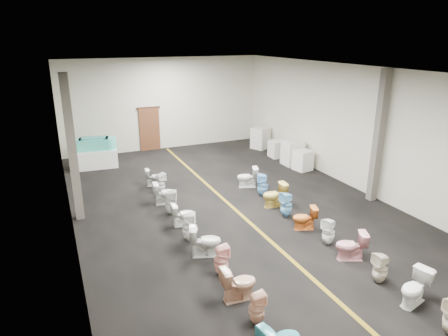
{
  "coord_description": "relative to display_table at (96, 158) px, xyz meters",
  "views": [
    {
      "loc": [
        -5.18,
        -11.32,
        5.47
      ],
      "look_at": [
        0.2,
        1.0,
        1.0
      ],
      "focal_mm": 32.0,
      "sensor_mm": 36.0,
      "label": 1
    }
  ],
  "objects": [
    {
      "name": "toilet_left_1",
      "position": [
        1.72,
        -11.64,
        -0.05
      ],
      "size": [
        0.34,
        0.33,
        0.7
      ],
      "primitive_type": "imported",
      "rotation": [
        0.0,
        0.0,
        1.51
      ],
      "color": "#E6AB8E",
      "rests_on": "floor"
    },
    {
      "name": "door_frame",
      "position": [
        2.85,
        1.83,
        1.72
      ],
      "size": [
        1.15,
        0.08,
        0.1
      ],
      "primitive_type": "cube",
      "color": "#331C11",
      "rests_on": "back_door"
    },
    {
      "name": "appliance_crate_d",
      "position": [
        8.05,
        -0.15,
        0.13
      ],
      "size": [
        0.98,
        0.98,
        1.06
      ],
      "primitive_type": "cube",
      "rotation": [
        0.0,
        0.0,
        0.42
      ],
      "color": "beige",
      "rests_on": "floor"
    },
    {
      "name": "toilet_right_8",
      "position": [
        5.06,
        -5.82,
        0.02
      ],
      "size": [
        0.51,
        0.51,
        0.85
      ],
      "primitive_type": "imported",
      "rotation": [
        0.0,
        0.0,
        -1.99
      ],
      "color": "#7ABBEE",
      "rests_on": "floor"
    },
    {
      "name": "appliance_crate_b",
      "position": [
        8.05,
        -3.11,
        0.14
      ],
      "size": [
        0.79,
        0.79,
        1.08
      ],
      "primitive_type": "cube",
      "rotation": [
        0.0,
        0.0,
        -0.01
      ],
      "color": "silver",
      "rests_on": "floor"
    },
    {
      "name": "toilet_left_2",
      "position": [
        1.71,
        -10.81,
        0.0
      ],
      "size": [
        0.81,
        0.49,
        0.8
      ],
      "primitive_type": "imported",
      "rotation": [
        0.0,
        0.0,
        1.51
      ],
      "color": "#D7A385",
      "rests_on": "floor"
    },
    {
      "name": "bathtub",
      "position": [
        -0.0,
        0.0,
        0.67
      ],
      "size": [
        1.84,
        0.87,
        0.55
      ],
      "rotation": [
        0.0,
        0.0,
        -0.18
      ],
      "color": "#45C9B2",
      "rests_on": "display_table"
    },
    {
      "name": "toilet_left_6",
      "position": [
        1.73,
        -6.9,
        -0.05
      ],
      "size": [
        0.71,
        0.44,
        0.7
      ],
      "primitive_type": "imported",
      "rotation": [
        0.0,
        0.0,
        1.5
      ],
      "color": "white",
      "rests_on": "floor"
    },
    {
      "name": "appliance_crate_c",
      "position": [
        8.05,
        -1.83,
        -0.01
      ],
      "size": [
        0.71,
        0.71,
        0.78
      ],
      "primitive_type": "cube",
      "rotation": [
        0.0,
        0.0,
        -0.03
      ],
      "color": "beige",
      "rests_on": "floor"
    },
    {
      "name": "column_right",
      "position": [
        8.4,
        -7.62,
        1.85
      ],
      "size": [
        0.25,
        0.25,
        4.5
      ],
      "primitive_type": "cube",
      "color": "#59544C",
      "rests_on": "floor"
    },
    {
      "name": "toilet_left_8",
      "position": [
        1.66,
        -5.08,
        -0.01
      ],
      "size": [
        0.8,
        0.52,
        0.77
      ],
      "primitive_type": "imported",
      "rotation": [
        0.0,
        0.0,
        1.44
      ],
      "color": "white",
      "rests_on": "floor"
    },
    {
      "name": "toilet_left_3",
      "position": [
        1.75,
        -9.78,
        -0.01
      ],
      "size": [
        0.39,
        0.38,
        0.77
      ],
      "primitive_type": "imported",
      "rotation": [
        0.0,
        0.0,
        1.46
      ],
      "color": "#F5AEA5",
      "rests_on": "floor"
    },
    {
      "name": "toilet_right_2",
      "position": [
        4.99,
        -11.55,
        -0.02
      ],
      "size": [
        0.35,
        0.34,
        0.75
      ],
      "primitive_type": "imported",
      "rotation": [
        0.0,
        0.0,
        -1.58
      ],
      "color": "beige",
      "rests_on": "floor"
    },
    {
      "name": "appliance_crate_a",
      "position": [
        8.05,
        -3.92,
        0.03
      ],
      "size": [
        0.77,
        0.77,
        0.85
      ],
      "primitive_type": "cube",
      "rotation": [
        0.0,
        0.0,
        0.17
      ],
      "color": "silver",
      "rests_on": "floor"
    },
    {
      "name": "aisle_stripe",
      "position": [
        3.65,
        -6.12,
        -0.39
      ],
      "size": [
        0.12,
        15.6,
        0.01
      ],
      "primitive_type": "cube",
      "color": "#7D6212",
      "rests_on": "floor"
    },
    {
      "name": "column_left",
      "position": [
        -1.1,
        -5.12,
        1.85
      ],
      "size": [
        0.25,
        0.25,
        4.5
      ],
      "primitive_type": "cube",
      "color": "#59544C",
      "rests_on": "floor"
    },
    {
      "name": "toilet_right_7",
      "position": [
        4.97,
        -6.79,
        0.01
      ],
      "size": [
        0.84,
        0.53,
        0.82
      ],
      "primitive_type": "imported",
      "rotation": [
        0.0,
        0.0,
        -1.67
      ],
      "color": "gold",
      "rests_on": "floor"
    },
    {
      "name": "wall_left",
      "position": [
        -1.35,
        -6.12,
        1.85
      ],
      "size": [
        0.0,
        16.0,
        16.0
      ],
      "primitive_type": "plane",
      "rotation": [
        1.57,
        0.0,
        1.57
      ],
      "color": "beige",
      "rests_on": "ground"
    },
    {
      "name": "toilet_right_9",
      "position": [
        4.97,
        -4.79,
        -0.01
      ],
      "size": [
        0.87,
        0.66,
        0.78
      ],
      "primitive_type": "imported",
      "rotation": [
        0.0,
        0.0,
        -1.9
      ],
      "color": "white",
      "rests_on": "floor"
    },
    {
      "name": "toilet_left_4",
      "position": [
        1.71,
        -8.82,
        0.02
      ],
      "size": [
        0.92,
        0.7,
        0.83
      ],
      "primitive_type": "imported",
      "rotation": [
        0.0,
        0.0,
        1.25
      ],
      "color": "silver",
      "rests_on": "floor"
    },
    {
      "name": "toilet_right_6",
      "position": [
        4.92,
        -7.63,
        0.01
      ],
      "size": [
        0.42,
        0.41,
        0.82
      ],
      "primitive_type": "imported",
      "rotation": [
        0.0,
        0.0,
        -1.45
      ],
      "color": "#7EC4EB",
      "rests_on": "floor"
    },
    {
      "name": "toilet_right_3",
      "position": [
        5.04,
        -10.49,
        -0.01
      ],
      "size": [
        0.87,
        0.71,
        0.78
      ],
      "primitive_type": "imported",
      "rotation": [
        0.0,
        0.0,
        -1.99
      ],
      "color": "pink",
      "rests_on": "floor"
    },
    {
      "name": "ceiling",
      "position": [
        3.65,
        -6.12,
        4.1
      ],
      "size": [
        16.0,
        16.0,
        0.0
      ],
      "primitive_type": "plane",
      "rotation": [
        3.14,
        0.0,
        0.0
      ],
      "color": "black",
      "rests_on": "ground"
    },
    {
      "name": "toilet_left_10",
      "position": [
        1.77,
        -3.22,
        -0.06
      ],
      "size": [
        0.71,
        0.47,
        0.68
      ],
      "primitive_type": "imported",
      "rotation": [
        0.0,
        0.0,
        1.43
      ],
      "color": "silver",
      "rests_on": "floor"
    },
    {
      "name": "wall_back",
      "position": [
        3.65,
        1.88,
        1.85
      ],
      "size": [
        10.0,
        0.0,
        10.0
      ],
      "primitive_type": "plane",
      "rotation": [
        1.57,
        0.0,
        0.0
      ],
      "color": "beige",
      "rests_on": "ground"
    },
    {
      "name": "floor",
      "position": [
        3.65,
        -6.12,
        -0.4
      ],
      "size": [
        16.0,
        16.0,
        0.0
      ],
      "primitive_type": "plane",
      "color": "black",
      "rests_on": "ground"
    },
    {
      "name": "toilet_left_5",
      "position": [
        1.59,
        -7.85,
        0.01
      ],
      "size": [
        0.5,
        0.49,
        0.82
      ],
      "primitive_type": "imported",
      "rotation": [
        0.0,
        0.0,
        1.16
      ],
      "color": "white",
      "rests_on": "floor"
    },
    {
      "name": "toilet_left_7",
      "position": [
        1.62,
        -5.99,
        0.01
      ],
      "size": [
        0.48,
        0.48,
        0.82
      ],
      "primitive_type": "imported",
      "rotation": [
        0.0,
        0.0,
        1.19
      ],
      "color": "silver",
      "rests_on": "floor"
    },
    {
      "name": "toilet_left_9",
      "position": [
        1.77,
        -4.13,
        -0.01
      ],
      "size": [
        0.44,
        0.43,
        0.77
      ],
      "primitive_type": "imported",
      "rotation": [
        0.0,
        0.0,
        1.85
      ],
      "color": "silver",
      "rests_on": "floor"
    },
    {
      "name": "back_door",
      "position": [
        2.85,
        1.82,
        0.65
      ],
      "size": [
        1.0,
        0.1,
        2.1
      ],
      "primitive_type": "cube",
      "color": "#562D19",
      "rests_on": "floor"
    },
    {
      "name": "toilet_right_5",
      "position": [
        4.94,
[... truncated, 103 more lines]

